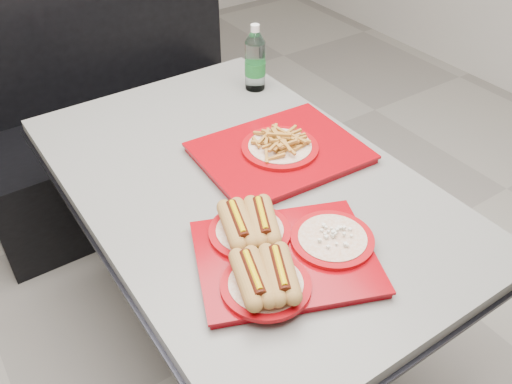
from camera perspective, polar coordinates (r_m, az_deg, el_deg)
ground at (r=2.14m, az=-1.12°, el=-14.77°), size 6.00×6.00×0.00m
diner_table at (r=1.70m, az=-1.36°, el=-3.00°), size 0.92×1.42×0.75m
booth_bench at (r=2.63m, az=-14.55°, el=7.32°), size 1.30×0.57×1.35m
tray_near at (r=1.32m, az=2.35°, el=-6.33°), size 0.53×0.47×0.09m
tray_far at (r=1.67m, az=2.53°, el=4.51°), size 0.51×0.41×0.10m
water_bottle at (r=2.03m, az=-0.09°, el=13.56°), size 0.08×0.08×0.25m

